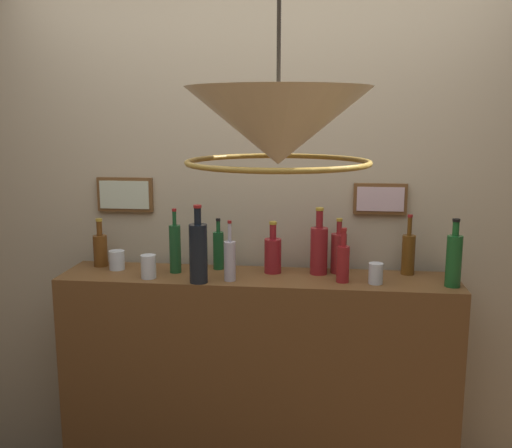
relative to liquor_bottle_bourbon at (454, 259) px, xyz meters
The scene contains 17 objects.
panelled_rear_partition 0.94m from the liquor_bottle_bourbon, 159.77° to the left, with size 3.08×0.15×2.85m.
bar_shelf_unit 1.09m from the liquor_bottle_bourbon, behind, with size 1.80×0.34×1.13m, color brown.
liquor_bottle_bourbon is the anchor object (origin of this frame).
liquor_bottle_vermouth 1.09m from the liquor_bottle_bourbon, behind, with size 0.08×0.08×0.34m.
liquor_bottle_amaro 0.24m from the liquor_bottle_bourbon, 133.17° to the left, with size 0.06×0.06×0.28m.
liquor_bottle_brandy 0.51m from the liquor_bottle_bourbon, 161.18° to the left, with size 0.07×0.07×0.26m.
liquor_bottle_gin 0.47m from the liquor_bottle_bourbon, behind, with size 0.06×0.06×0.24m.
liquor_bottle_rum 0.79m from the liquor_bottle_bourbon, behind, with size 0.08×0.08×0.24m.
liquor_bottle_sherry 0.96m from the liquor_bottle_bourbon, behind, with size 0.05×0.05×0.27m.
liquor_bottle_scotch 1.63m from the liquor_bottle_bourbon, behind, with size 0.07×0.07×0.23m.
liquor_bottle_whiskey 1.06m from the liquor_bottle_bourbon, behind, with size 0.05×0.05×0.24m.
liquor_bottle_vodka 1.23m from the liquor_bottle_bourbon, behind, with size 0.05×0.05×0.30m.
liquor_bottle_mezcal 0.59m from the liquor_bottle_bourbon, 166.82° to the left, with size 0.08×0.08×0.31m.
glass_tumbler_rocks 1.33m from the liquor_bottle_bourbon, behind, with size 0.07×0.07×0.11m.
glass_tumbler_highball 0.33m from the liquor_bottle_bourbon, behind, with size 0.06×0.06×0.09m.
glass_tumbler_shot 1.52m from the liquor_bottle_bourbon, behind, with size 0.07×0.07×0.09m.
pendant_lamp 1.20m from the liquor_bottle_bourbon, 130.47° to the right, with size 0.54×0.54×0.64m.
Camera 1 is at (0.30, -1.70, 1.86)m, focal length 40.96 mm.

